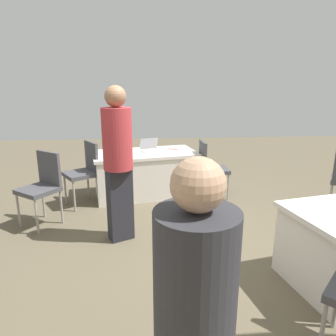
{
  "coord_description": "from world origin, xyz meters",
  "views": [
    {
      "loc": [
        0.45,
        3.38,
        1.85
      ],
      "look_at": [
        0.17,
        -0.07,
        0.9
      ],
      "focal_mm": 33.24,
      "sensor_mm": 36.0,
      "label": 1
    }
  ],
  "objects": [
    {
      "name": "person_attendee_standing",
      "position": [
        0.26,
        2.32,
        0.89
      ],
      "size": [
        0.46,
        0.46,
        1.6
      ],
      "rotation": [
        0.0,
        0.0,
        1.11
      ],
      "color": "#26262D",
      "rests_on": "ground"
    },
    {
      "name": "ground_plane",
      "position": [
        0.0,
        0.0,
        0.0
      ],
      "size": [
        14.4,
        14.4,
        0.0
      ],
      "primitive_type": "plane",
      "color": "brown"
    },
    {
      "name": "table_foreground",
      "position": [
        0.43,
        -1.68,
        0.37
      ],
      "size": [
        1.83,
        1.17,
        0.74
      ],
      "rotation": [
        0.0,
        0.0,
        0.19
      ],
      "color": "silver",
      "rests_on": "ground"
    },
    {
      "name": "chair_by_pillar",
      "position": [
        1.79,
        -0.64,
        0.57
      ],
      "size": [
        0.62,
        0.62,
        0.97
      ],
      "rotation": [
        0.0,
        0.0,
        -0.64
      ],
      "color": "#9E9993",
      "rests_on": "ground"
    },
    {
      "name": "yarn_ball",
      "position": [
        0.87,
        -1.57,
        0.79
      ],
      "size": [
        0.11,
        0.11,
        0.11
      ],
      "primitive_type": "sphere",
      "color": "beige",
      "rests_on": "table_foreground"
    },
    {
      "name": "person_presenter",
      "position": [
        0.74,
        -0.13,
        1.03
      ],
      "size": [
        0.45,
        0.45,
        1.83
      ],
      "rotation": [
        0.0,
        0.0,
        0.43
      ],
      "color": "#26262D",
      "rests_on": "ground"
    },
    {
      "name": "scissors_red",
      "position": [
        -0.06,
        -1.88,
        0.74
      ],
      "size": [
        0.18,
        0.07,
        0.01
      ],
      "primitive_type": "cube",
      "rotation": [
        0.0,
        0.0,
        2.94
      ],
      "color": "red",
      "rests_on": "table_foreground"
    },
    {
      "name": "chair_back_row",
      "position": [
        -0.64,
        -1.47,
        0.54
      ],
      "size": [
        0.45,
        0.45,
        0.94
      ],
      "rotation": [
        0.0,
        0.0,
        1.6
      ],
      "color": "#9E9993",
      "rests_on": "ground"
    },
    {
      "name": "chair_near_front",
      "position": [
        1.36,
        -1.32,
        0.57
      ],
      "size": [
        0.61,
        0.61,
        0.98
      ],
      "rotation": [
        0.0,
        0.0,
        -1.01
      ],
      "color": "#9E9993",
      "rests_on": "ground"
    },
    {
      "name": "laptop_silver",
      "position": [
        0.32,
        -1.76,
        0.78
      ],
      "size": [
        0.39,
        0.38,
        0.21
      ],
      "rotation": [
        0.0,
        0.0,
        0.32
      ],
      "color": "silver",
      "rests_on": "table_foreground"
    }
  ]
}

